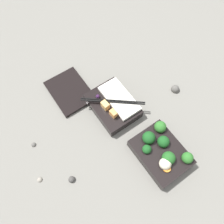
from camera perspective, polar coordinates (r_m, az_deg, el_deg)
ground_plane at (r=0.78m, az=7.37°, el=-4.94°), size 3.00×3.00×0.00m
bento_tray_vegetable at (r=0.74m, az=12.73°, el=-10.00°), size 0.18×0.14×0.07m
bento_tray_rice at (r=0.79m, az=0.39°, el=1.91°), size 0.18×0.18×0.07m
bento_lid at (r=0.86m, az=-10.98°, el=5.39°), size 0.18×0.14×0.01m
pebble_0 at (r=0.74m, az=-10.48°, el=-16.93°), size 0.02×0.02×0.02m
pebble_1 at (r=0.77m, az=-18.41°, el=-16.39°), size 0.02×0.02×0.02m
pebble_2 at (r=0.80m, az=-19.82°, el=-8.00°), size 0.02×0.02×0.02m
pebble_3 at (r=0.88m, az=16.17°, el=5.80°), size 0.03×0.03×0.03m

